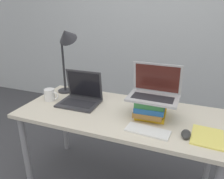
{
  "coord_description": "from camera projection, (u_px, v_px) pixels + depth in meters",
  "views": [
    {
      "loc": [
        0.51,
        -1.09,
        1.5
      ],
      "look_at": [
        -0.06,
        0.36,
        0.91
      ],
      "focal_mm": 35.0,
      "sensor_mm": 36.0,
      "label": 1
    }
  ],
  "objects": [
    {
      "name": "mug",
      "position": [
        50.0,
        95.0,
        1.91
      ],
      "size": [
        0.14,
        0.09,
        0.1
      ],
      "color": "white",
      "rests_on": "desk"
    },
    {
      "name": "laptop_left",
      "position": [
        81.0,
        97.0,
        1.86
      ],
      "size": [
        0.33,
        0.26,
        0.27
      ],
      "color": "#333338",
      "rests_on": "desk"
    },
    {
      "name": "laptop_on_books",
      "position": [
        154.0,
        91.0,
        1.59
      ],
      "size": [
        0.37,
        0.24,
        0.25
      ],
      "color": "#B2B2B7",
      "rests_on": "book_stack"
    },
    {
      "name": "notepad",
      "position": [
        207.0,
        137.0,
        1.38
      ],
      "size": [
        0.2,
        0.26,
        0.01
      ],
      "color": "#EFE066",
      "rests_on": "desk"
    },
    {
      "name": "desk",
      "position": [
        119.0,
        121.0,
        1.74
      ],
      "size": [
        1.57,
        0.71,
        0.73
      ],
      "color": "beige",
      "rests_on": "ground_plane"
    },
    {
      "name": "desk_lamp",
      "position": [
        66.0,
        43.0,
        1.9
      ],
      "size": [
        0.23,
        0.2,
        0.63
      ],
      "color": "#28282D",
      "rests_on": "desk"
    },
    {
      "name": "mouse",
      "position": [
        186.0,
        134.0,
        1.38
      ],
      "size": [
        0.06,
        0.11,
        0.03
      ],
      "color": "#2D2D2D",
      "rests_on": "desk"
    },
    {
      "name": "wireless_keyboard",
      "position": [
        148.0,
        131.0,
        1.44
      ],
      "size": [
        0.3,
        0.14,
        0.01
      ],
      "color": "white",
      "rests_on": "desk"
    },
    {
      "name": "book_stack",
      "position": [
        151.0,
        107.0,
        1.62
      ],
      "size": [
        0.23,
        0.27,
        0.14
      ],
      "color": "gold",
      "rests_on": "desk"
    },
    {
      "name": "wall_back",
      "position": [
        160.0,
        19.0,
        2.86
      ],
      "size": [
        8.0,
        0.05,
        2.7
      ],
      "color": "silver",
      "rests_on": "ground_plane"
    }
  ]
}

